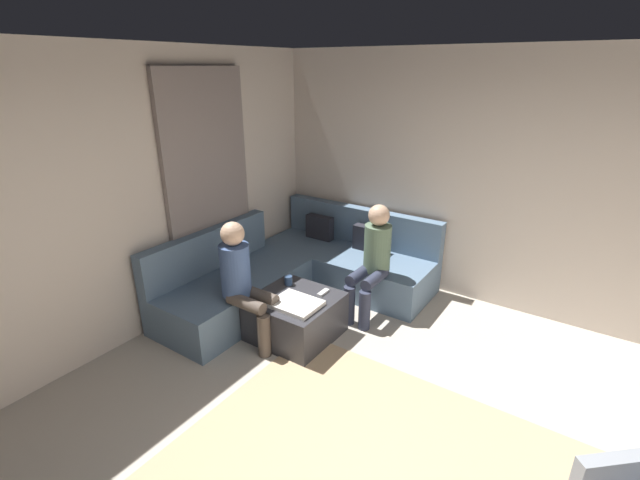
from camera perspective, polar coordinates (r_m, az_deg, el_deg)
name	(u,v)px	position (r m, az deg, el deg)	size (l,w,h in m)	color
wall_back	(526,188)	(4.94, 25.13, 6.12)	(6.00, 0.12, 2.70)	beige
wall_left	(84,212)	(4.23, -28.26, 3.24)	(0.12, 6.00, 2.70)	beige
curtain_panel	(209,191)	(4.88, -14.15, 6.14)	(0.06, 1.10, 2.50)	gray
area_rug	(370,478)	(3.27, 6.43, -28.26)	(2.60, 2.20, 0.01)	tan
sectional_couch	(300,271)	(5.13, -2.61, -4.03)	(2.10, 2.55, 0.87)	slate
ottoman	(296,316)	(4.39, -3.19, -9.85)	(0.76, 0.76, 0.42)	#333338
folded_blanket	(296,304)	(4.14, -3.16, -8.26)	(0.44, 0.36, 0.04)	white
coffee_mug	(288,280)	(4.51, -4.11, -5.23)	(0.08, 0.08, 0.10)	#334C72
game_remote	(323,292)	(4.34, 0.43, -6.81)	(0.05, 0.15, 0.02)	white
person_on_couch_back	(373,257)	(4.58, 6.83, -2.26)	(0.30, 0.60, 1.20)	#2D3347
person_on_couch_side	(243,279)	(4.15, -9.88, -5.05)	(0.60, 0.30, 1.20)	brown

